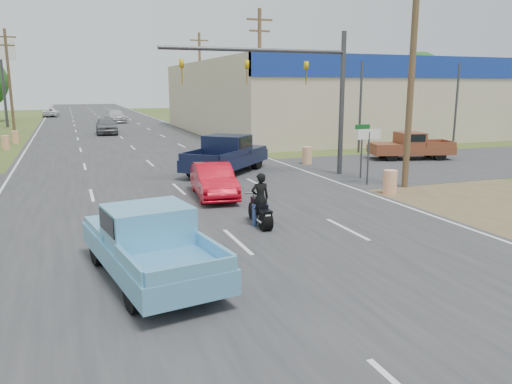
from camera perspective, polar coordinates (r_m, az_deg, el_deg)
name	(u,v)px	position (r m, az deg, el deg)	size (l,w,h in m)	color
main_road	(121,137)	(45.41, -15.14, 6.04)	(15.00, 180.00, 0.02)	#2D2D30
cross_road	(170,181)	(23.79, -9.80, 1.22)	(120.00, 10.00, 0.02)	#2D2D30
dirt_verge	(483,198)	(21.87, 24.48, -0.65)	(8.00, 18.00, 0.01)	brown
big_box_store	(424,97)	(57.77, 18.66, 10.30)	(50.00, 28.10, 6.60)	#B7A88C
utility_pole_1	(412,64)	(22.70, 17.42, 13.82)	(2.00, 0.28, 10.00)	#4C3823
utility_pole_2	(260,74)	(38.56, 0.41, 13.37)	(2.00, 0.28, 10.00)	#4C3823
utility_pole_3	(200,78)	(55.74, -6.41, 12.86)	(2.00, 0.28, 10.00)	#4C3823
utility_pole_6	(9,77)	(57.23, -26.38, 11.70)	(2.00, 0.28, 10.00)	#4C3823
tree_3	(420,76)	(95.63, 18.18, 12.48)	(8.40, 8.40, 10.40)	#422D19
tree_5	(241,79)	(105.72, -1.70, 12.78)	(7.98, 7.98, 9.88)	#422D19
barrel_0	(390,182)	(21.34, 15.07, 1.09)	(0.56, 0.56, 1.00)	orange
barrel_1	(307,156)	(28.75, 5.87, 4.16)	(0.56, 0.56, 1.00)	orange
barrel_2	(6,143)	(39.41, -26.70, 5.05)	(0.56, 0.56, 1.00)	orange
barrel_3	(15,137)	(43.34, -25.79, 5.65)	(0.56, 0.56, 1.00)	orange
pole_sign_left_far	(1,60)	(61.37, -27.15, 13.30)	(3.00, 0.35, 9.20)	#3F3F44
lane_sign	(369,143)	(22.88, 12.77, 5.47)	(1.20, 0.08, 2.52)	#3F3F44
street_name_sign	(362,145)	(24.48, 11.99, 5.22)	(0.80, 0.08, 2.61)	#3F3F44
signal_mast	(293,77)	(24.22, 4.26, 12.95)	(9.12, 0.40, 7.00)	#3F3F44
red_convertible	(214,181)	(20.05, -4.88, 1.28)	(1.42, 4.08, 1.34)	#B30817
motorcycle	(261,213)	(15.83, 0.52, -2.44)	(0.60, 1.93, 0.98)	black
rider	(260,201)	(15.77, 0.48, -1.08)	(0.59, 0.39, 1.63)	black
blue_pickup	(148,241)	(11.84, -12.21, -5.54)	(2.79, 5.42, 1.71)	black
navy_pickup	(227,154)	(25.72, -3.29, 4.37)	(5.67, 5.81, 1.95)	black
brown_pickup	(409,146)	(31.97, 17.09, 5.08)	(5.29, 3.12, 1.65)	black
distant_car_grey	(106,126)	(48.93, -16.72, 7.28)	(1.89, 4.69, 1.60)	slate
distant_car_silver	(116,116)	(64.82, -15.74, 8.33)	(2.15, 5.29, 1.53)	silver
distant_car_white	(51,113)	(80.00, -22.39, 8.39)	(2.08, 4.50, 1.25)	white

